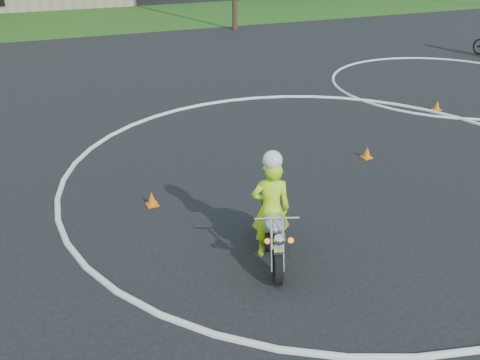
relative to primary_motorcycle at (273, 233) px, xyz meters
name	(u,v)px	position (x,y,z in m)	size (l,w,h in m)	color
ground	(403,234)	(2.64, -0.20, -0.53)	(120.00, 120.00, 0.00)	black
grass_strip	(122,19)	(2.64, 26.80, -0.52)	(120.00, 10.00, 0.02)	#1E4714
course_markings	(367,140)	(4.81, 4.15, -0.52)	(19.05, 19.05, 0.12)	silver
primary_motorcycle	(273,233)	(0.00, 0.00, 0.00)	(0.98, 1.99, 1.08)	black
rider_primary_grp	(271,206)	(0.01, 0.14, 0.44)	(0.77, 0.63, 2.01)	#BFFC1A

